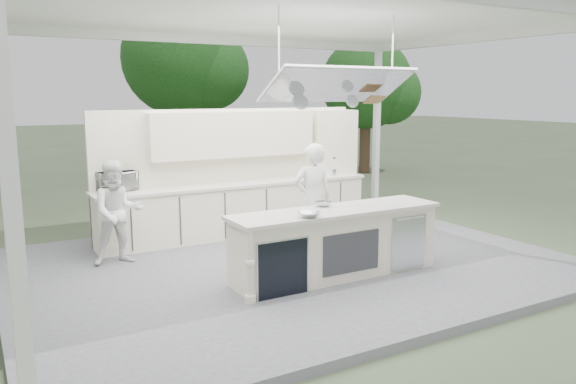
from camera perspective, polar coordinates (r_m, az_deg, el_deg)
ground at (r=8.64m, az=0.33°, el=-7.79°), size 90.00×90.00×0.00m
stage_deck at (r=8.62m, az=0.33°, el=-7.41°), size 8.00×6.00×0.12m
tent at (r=8.29m, az=0.42°, el=17.43°), size 8.20×6.20×3.86m
demo_island at (r=7.82m, az=4.83°, el=-5.17°), size 3.10×0.79×0.95m
back_counter at (r=10.12m, az=-5.06°, el=-1.68°), size 5.08×0.72×0.95m
back_wall_unit at (r=10.36m, az=-3.41°, el=4.07°), size 5.05×0.48×2.25m
tree_cluster at (r=17.36m, az=-16.89°, el=11.69°), size 19.55×9.40×5.85m
head_chef at (r=8.82m, az=2.49°, el=-0.72°), size 0.71×0.53×1.76m
sous_chef at (r=8.69m, az=-16.92°, el=-2.00°), size 0.78×0.62×1.55m
toaster_oven at (r=9.53m, az=-16.98°, el=1.06°), size 0.67×0.55×0.32m
bowl_large at (r=7.20m, az=2.13°, el=-2.30°), size 0.35×0.35×0.07m
bowl_small at (r=7.90m, az=3.58°, el=-1.21°), size 0.26×0.26×0.07m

